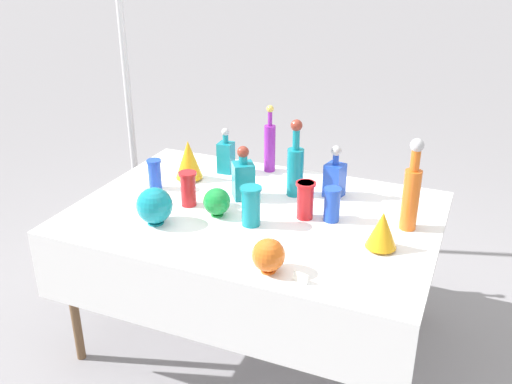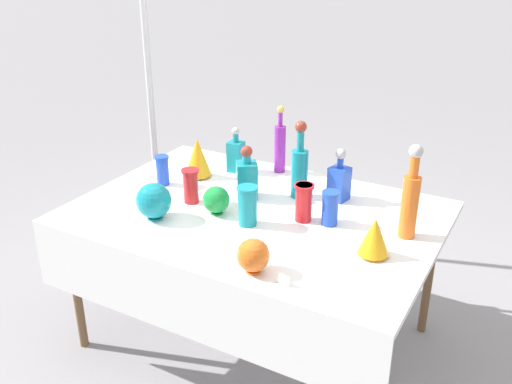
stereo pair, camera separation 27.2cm
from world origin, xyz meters
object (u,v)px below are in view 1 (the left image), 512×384
at_px(fluted_vase_0, 382,230).
at_px(round_bowl_2, 268,255).
at_px(round_bowl_0, 154,206).
at_px(fluted_vase_1, 189,160).
at_px(tall_bottle_2, 412,191).
at_px(round_bowl_1, 217,202).
at_px(slender_vase_4, 155,173).
at_px(canopy_pole, 127,85).
at_px(tall_bottle_1, 295,166).
at_px(square_decanter_0, 335,177).
at_px(slender_vase_2, 251,205).
at_px(square_decanter_2, 226,155).
at_px(tall_bottle_0, 270,145).
at_px(slender_vase_3, 332,203).
at_px(square_decanter_1, 243,177).
at_px(cardboard_box_behind_left, 299,212).
at_px(slender_vase_0, 188,188).
at_px(slender_vase_1, 305,199).

distance_m(fluted_vase_0, round_bowl_2, 0.51).
xyz_separation_m(fluted_vase_0, round_bowl_0, (-1.01, -0.17, 0.00)).
distance_m(fluted_vase_1, round_bowl_2, 1.03).
xyz_separation_m(tall_bottle_2, round_bowl_1, (-0.86, -0.22, -0.11)).
distance_m(slender_vase_4, round_bowl_0, 0.40).
height_order(tall_bottle_2, canopy_pole, canopy_pole).
height_order(tall_bottle_2, fluted_vase_0, tall_bottle_2).
bearing_deg(tall_bottle_1, round_bowl_2, -78.61).
distance_m(square_decanter_0, slender_vase_2, 0.53).
distance_m(square_decanter_2, round_bowl_2, 1.07).
height_order(tall_bottle_0, square_decanter_2, tall_bottle_0).
relative_size(tall_bottle_2, round_bowl_0, 2.45).
bearing_deg(slender_vase_2, square_decanter_0, 59.99).
distance_m(slender_vase_3, canopy_pole, 1.72).
height_order(square_decanter_1, round_bowl_0, square_decanter_1).
bearing_deg(fluted_vase_1, tall_bottle_1, 2.96).
xyz_separation_m(tall_bottle_0, cardboard_box_behind_left, (-0.04, 0.70, -0.74)).
bearing_deg(slender_vase_0, round_bowl_0, -101.47).
distance_m(square_decanter_1, cardboard_box_behind_left, 1.29).
relative_size(tall_bottle_1, round_bowl_1, 2.91).
bearing_deg(fluted_vase_0, round_bowl_2, -136.65).
relative_size(square_decanter_1, round_bowl_1, 2.01).
height_order(square_decanter_2, round_bowl_1, square_decanter_2).
bearing_deg(slender_vase_4, round_bowl_0, -58.00).
relative_size(square_decanter_0, round_bowl_2, 1.92).
bearing_deg(square_decanter_0, tall_bottle_2, -27.81).
height_order(tall_bottle_2, round_bowl_2, tall_bottle_2).
bearing_deg(fluted_vase_1, square_decanter_0, 6.79).
bearing_deg(slender_vase_4, fluted_vase_1, 60.64).
bearing_deg(slender_vase_0, slender_vase_4, 157.13).
bearing_deg(slender_vase_3, square_decanter_1, 171.27).
relative_size(slender_vase_0, slender_vase_3, 1.07).
bearing_deg(cardboard_box_behind_left, tall_bottle_1, -73.49).
bearing_deg(slender_vase_2, slender_vase_4, 163.84).
bearing_deg(tall_bottle_1, round_bowl_1, -125.04).
xyz_separation_m(slender_vase_1, fluted_vase_1, (-0.73, 0.20, 0.02)).
height_order(tall_bottle_1, slender_vase_1, tall_bottle_1).
bearing_deg(square_decanter_2, slender_vase_0, -87.81).
bearing_deg(slender_vase_0, fluted_vase_1, 118.47).
relative_size(slender_vase_0, cardboard_box_behind_left, 0.32).
bearing_deg(slender_vase_2, square_decanter_1, 120.72).
distance_m(slender_vase_1, cardboard_box_behind_left, 1.43).
bearing_deg(round_bowl_2, slender_vase_3, 78.60).
relative_size(slender_vase_2, fluted_vase_1, 0.85).
distance_m(square_decanter_1, slender_vase_1, 0.37).
bearing_deg(square_decanter_1, slender_vase_0, -138.67).
height_order(slender_vase_0, round_bowl_2, slender_vase_0).
relative_size(round_bowl_1, cardboard_box_behind_left, 0.25).
bearing_deg(square_decanter_1, round_bowl_2, -58.02).
height_order(square_decanter_1, slender_vase_4, square_decanter_1).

